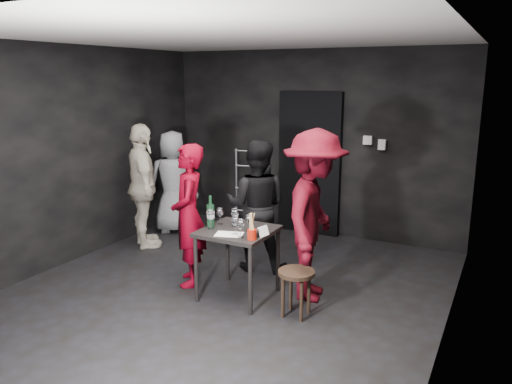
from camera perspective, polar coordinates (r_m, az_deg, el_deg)
The scene contains 27 objects.
floor at distance 5.61m, azimuth -3.45°, elevation -11.29°, with size 4.50×5.00×0.02m, color black.
ceiling at distance 5.12m, azimuth -3.88°, elevation 17.38°, with size 4.50×5.00×0.02m, color silver.
wall_back at distance 7.43m, azimuth 6.36°, elevation 5.57°, with size 4.50×0.04×2.70m, color black.
wall_front at distance 3.38m, azimuth -26.09°, elevation -4.90°, with size 4.50×0.04×2.70m, color black.
wall_left at distance 6.63m, azimuth -20.61°, elevation 3.90°, with size 0.04×5.00×2.70m, color black.
wall_right at distance 4.50m, azimuth 21.74°, elevation -0.25°, with size 0.04×5.00×2.70m, color black.
doorway at distance 7.42m, azimuth 6.13°, elevation 3.22°, with size 0.95×0.10×2.10m, color black.
wallbox_upper at distance 7.11m, azimuth 12.66°, elevation 5.81°, with size 0.12×0.06×0.12m, color #B7B7B2.
wallbox_lower at distance 7.07m, azimuth 14.21°, elevation 5.27°, with size 0.10×0.06×0.14m, color #B7B7B2.
hand_truck at distance 7.81m, azimuth -1.19°, elevation -2.45°, with size 0.41×0.34×1.22m.
tasting_table at distance 5.27m, azimuth -2.10°, elevation -5.31°, with size 0.72×0.72×0.75m.
stool at distance 4.96m, azimuth 4.63°, elevation -9.94°, with size 0.36×0.36×0.47m.
server_red at distance 5.60m, azimuth -7.72°, elevation -2.13°, with size 0.62×0.41×1.71m, color maroon.
woman_black at distance 5.98m, azimuth 0.07°, elevation -1.16°, with size 0.82×0.45×1.68m, color black.
man_maroon at distance 5.17m, azimuth 6.70°, elevation -0.77°, with size 1.40×0.65×2.17m, color #480510.
bystander_cream at distance 6.93m, azimuth -12.86°, elevation 1.56°, with size 1.13×0.54×1.93m, color beige.
bystander_grey at distance 7.57m, azimuth -9.43°, elevation 1.29°, with size 0.77×0.42×1.58m, color gray.
tasting_mat at distance 5.08m, azimuth -3.09°, elevation -4.84°, with size 0.28×0.18×0.00m, color white.
wine_glass_a at distance 5.25m, azimuth -5.20°, elevation -3.04°, with size 0.08×0.08×0.22m, color white, non-canonical shape.
wine_glass_b at distance 5.41m, azimuth -4.14°, elevation -2.67°, with size 0.07×0.07×0.20m, color white, non-canonical shape.
wine_glass_c at distance 5.32m, azimuth -2.45°, elevation -2.81°, with size 0.08×0.08×0.21m, color white, non-canonical shape.
wine_glass_d at distance 5.06m, azimuth -2.39°, elevation -3.67°, with size 0.08×0.08×0.22m, color white, non-canonical shape.
wine_glass_e at distance 4.95m, azimuth -1.79°, elevation -4.06°, with size 0.08×0.08×0.21m, color white, non-canonical shape.
wine_glass_f at distance 5.16m, azimuth -0.85°, elevation -3.46°, with size 0.07×0.07×0.19m, color white, non-canonical shape.
wine_bottle at distance 5.33m, azimuth -5.21°, elevation -2.58°, with size 0.08×0.08×0.34m.
breadstick_cup at distance 4.89m, azimuth -0.47°, elevation -4.00°, with size 0.09×0.09×0.28m.
reserved_card at distance 5.02m, azimuth 0.54°, elevation -4.46°, with size 0.08×0.13×0.10m, color white, non-canonical shape.
Camera 1 is at (2.64, -4.38, 2.32)m, focal length 35.00 mm.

